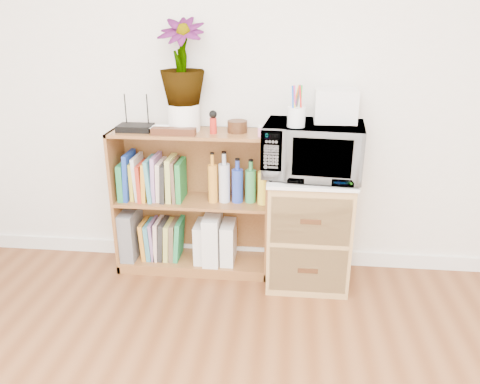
# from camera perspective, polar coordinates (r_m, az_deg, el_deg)

# --- Properties ---
(skirting_board) EXTENTS (4.00, 0.02, 0.10)m
(skirting_board) POSITION_cam_1_polar(r_m,az_deg,el_deg) (3.32, 0.95, -7.45)
(skirting_board) COLOR white
(skirting_board) RESTS_ON ground
(bookshelf) EXTENTS (1.00, 0.30, 0.95)m
(bookshelf) POSITION_cam_1_polar(r_m,az_deg,el_deg) (3.06, -5.78, -1.31)
(bookshelf) COLOR brown
(bookshelf) RESTS_ON ground
(wicker_unit) EXTENTS (0.50, 0.45, 0.70)m
(wicker_unit) POSITION_cam_1_polar(r_m,az_deg,el_deg) (2.99, 8.29, -4.64)
(wicker_unit) COLOR #9E7542
(wicker_unit) RESTS_ON ground
(microwave) EXTENTS (0.60, 0.44, 0.31)m
(microwave) POSITION_cam_1_polar(r_m,az_deg,el_deg) (2.79, 8.86, 5.09)
(microwave) COLOR silver
(microwave) RESTS_ON wicker_unit
(pen_cup) EXTENTS (0.10, 0.10, 0.11)m
(pen_cup) POSITION_cam_1_polar(r_m,az_deg,el_deg) (2.66, 6.87, 9.08)
(pen_cup) COLOR white
(pen_cup) RESTS_ON microwave
(small_appliance) EXTENTS (0.24, 0.20, 0.19)m
(small_appliance) POSITION_cam_1_polar(r_m,az_deg,el_deg) (2.81, 11.56, 10.30)
(small_appliance) COLOR silver
(small_appliance) RESTS_ON microwave
(router) EXTENTS (0.21, 0.14, 0.04)m
(router) POSITION_cam_1_polar(r_m,az_deg,el_deg) (2.98, -12.65, 7.65)
(router) COLOR black
(router) RESTS_ON bookshelf
(white_bowl) EXTENTS (0.13, 0.13, 0.03)m
(white_bowl) POSITION_cam_1_polar(r_m,az_deg,el_deg) (2.93, -9.65, 7.55)
(white_bowl) COLOR white
(white_bowl) RESTS_ON bookshelf
(plant_pot) EXTENTS (0.19, 0.19, 0.16)m
(plant_pot) POSITION_cam_1_polar(r_m,az_deg,el_deg) (2.93, -6.84, 9.03)
(plant_pot) COLOR white
(plant_pot) RESTS_ON bookshelf
(potted_plant) EXTENTS (0.28, 0.28, 0.50)m
(potted_plant) POSITION_cam_1_polar(r_m,az_deg,el_deg) (2.88, -7.13, 15.49)
(potted_plant) COLOR #397F32
(potted_plant) RESTS_ON plant_pot
(trinket_box) EXTENTS (0.26, 0.07, 0.04)m
(trinket_box) POSITION_cam_1_polar(r_m,az_deg,el_deg) (2.83, -8.09, 7.32)
(trinket_box) COLOR #391A0F
(trinket_box) RESTS_ON bookshelf
(kokeshi_doll) EXTENTS (0.04, 0.04, 0.09)m
(kokeshi_doll) POSITION_cam_1_polar(r_m,az_deg,el_deg) (2.84, -3.28, 8.06)
(kokeshi_doll) COLOR red
(kokeshi_doll) RESTS_ON bookshelf
(wooden_bowl) EXTENTS (0.12, 0.12, 0.07)m
(wooden_bowl) POSITION_cam_1_polar(r_m,az_deg,el_deg) (2.87, -0.33, 7.99)
(wooden_bowl) COLOR #331A0E
(wooden_bowl) RESTS_ON bookshelf
(paint_jars) EXTENTS (0.12, 0.04, 0.06)m
(paint_jars) POSITION_cam_1_polar(r_m,az_deg,el_deg) (2.76, 3.18, 7.33)
(paint_jars) COLOR pink
(paint_jars) RESTS_ON bookshelf
(file_box) EXTENTS (0.10, 0.27, 0.33)m
(file_box) POSITION_cam_1_polar(r_m,az_deg,el_deg) (3.27, -13.16, -4.85)
(file_box) COLOR slate
(file_box) RESTS_ON bookshelf
(magazine_holder_left) EXTENTS (0.08, 0.21, 0.27)m
(magazine_holder_left) POSITION_cam_1_polar(r_m,az_deg,el_deg) (3.16, -4.64, -6.00)
(magazine_holder_left) COLOR silver
(magazine_holder_left) RESTS_ON bookshelf
(magazine_holder_mid) EXTENTS (0.10, 0.26, 0.33)m
(magazine_holder_mid) POSITION_cam_1_polar(r_m,az_deg,el_deg) (3.13, -3.34, -5.55)
(magazine_holder_mid) COLOR silver
(magazine_holder_mid) RESTS_ON bookshelf
(magazine_holder_right) EXTENTS (0.09, 0.22, 0.27)m
(magazine_holder_right) POSITION_cam_1_polar(r_m,az_deg,el_deg) (3.13, -1.42, -6.11)
(magazine_holder_right) COLOR silver
(magazine_holder_right) RESTS_ON bookshelf
(cookbooks) EXTENTS (0.41, 0.20, 0.31)m
(cookbooks) POSITION_cam_1_polar(r_m,az_deg,el_deg) (3.07, -10.59, 1.62)
(cookbooks) COLOR #1E7340
(cookbooks) RESTS_ON bookshelf
(liquor_bottles) EXTENTS (0.38, 0.07, 0.32)m
(liquor_bottles) POSITION_cam_1_polar(r_m,az_deg,el_deg) (2.96, -0.29, 1.52)
(liquor_bottles) COLOR orange
(liquor_bottles) RESTS_ON bookshelf
(lower_books) EXTENTS (0.28, 0.19, 0.28)m
(lower_books) POSITION_cam_1_polar(r_m,az_deg,el_deg) (3.22, -9.41, -5.66)
(lower_books) COLOR #C57E22
(lower_books) RESTS_ON bookshelf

